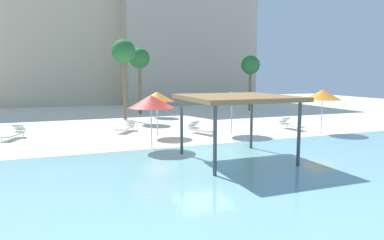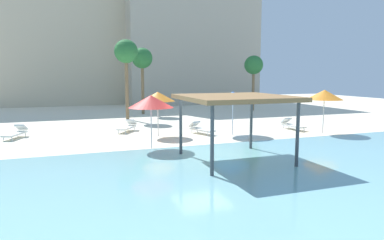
{
  "view_description": "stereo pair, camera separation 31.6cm",
  "coord_description": "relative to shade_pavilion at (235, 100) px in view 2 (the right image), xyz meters",
  "views": [
    {
      "loc": [
        -6.12,
        -14.69,
        3.66
      ],
      "look_at": [
        0.23,
        2.0,
        1.3
      ],
      "focal_mm": 32.14,
      "sensor_mm": 36.0,
      "label": 1
    },
    {
      "loc": [
        -5.82,
        -14.8,
        3.66
      ],
      "look_at": [
        0.23,
        2.0,
        1.3
      ],
      "focal_mm": 32.14,
      "sensor_mm": 36.0,
      "label": 2
    }
  ],
  "objects": [
    {
      "name": "ground_plane",
      "position": [
        -0.75,
        1.89,
        -2.62
      ],
      "size": [
        80.0,
        80.0,
        0.0
      ],
      "primitive_type": "plane",
      "color": "beige"
    },
    {
      "name": "lagoon_water",
      "position": [
        -0.75,
        -3.36,
        -2.6
      ],
      "size": [
        44.0,
        13.5,
        0.04
      ],
      "primitive_type": "cube",
      "color": "#7AB7C1",
      "rests_on": "ground"
    },
    {
      "name": "shade_pavilion",
      "position": [
        0.0,
        0.0,
        0.0
      ],
      "size": [
        4.34,
        4.34,
        2.79
      ],
      "color": "#42474C",
      "rests_on": "ground"
    },
    {
      "name": "beach_umbrella_orange_0",
      "position": [
        -1.57,
        7.06,
        -0.26
      ],
      "size": [
        2.05,
        2.05,
        2.65
      ],
      "color": "silver",
      "rests_on": "ground"
    },
    {
      "name": "beach_umbrella_red_1",
      "position": [
        -2.8,
        3.53,
        -0.26
      ],
      "size": [
        2.21,
        2.21,
        2.67
      ],
      "color": "silver",
      "rests_on": "ground"
    },
    {
      "name": "beach_umbrella_orange_2",
      "position": [
        8.34,
        4.31,
        -0.2
      ],
      "size": [
        2.21,
        2.21,
        2.73
      ],
      "color": "silver",
      "rests_on": "ground"
    },
    {
      "name": "beach_umbrella_blue_3",
      "position": [
        2.81,
        5.85,
        -0.3
      ],
      "size": [
        2.38,
        2.38,
        2.66
      ],
      "color": "silver",
      "rests_on": "ground"
    },
    {
      "name": "lounge_chair_0",
      "position": [
        -3.04,
        9.27,
        -2.29
      ],
      "size": [
        1.54,
        1.91,
        0.74
      ],
      "rotation": [
        0.0,
        0.0,
        -2.15
      ],
      "color": "white",
      "rests_on": "ground"
    },
    {
      "name": "lounge_chair_1",
      "position": [
        -9.53,
        9.08,
        -2.29
      ],
      "size": [
        1.27,
        1.98,
        0.74
      ],
      "rotation": [
        0.0,
        0.0,
        -1.95
      ],
      "color": "white",
      "rests_on": "ground"
    },
    {
      "name": "lounge_chair_2",
      "position": [
        7.5,
        6.33,
        -2.29
      ],
      "size": [
        0.81,
        1.95,
        0.74
      ],
      "rotation": [
        0.0,
        0.0,
        -1.46
      ],
      "color": "white",
      "rests_on": "ground"
    },
    {
      "name": "lounge_chair_3",
      "position": [
        1.1,
        6.83,
        -2.29
      ],
      "size": [
        1.25,
        1.98,
        0.74
      ],
      "rotation": [
        0.0,
        0.0,
        -1.2
      ],
      "color": "white",
      "rests_on": "ground"
    },
    {
      "name": "palm_tree_1",
      "position": [
        -2.06,
        15.35,
        2.74
      ],
      "size": [
        1.9,
        1.9,
        6.48
      ],
      "color": "brown",
      "rests_on": "ground"
    },
    {
      "name": "palm_tree_2",
      "position": [
        -0.03,
        18.83,
        2.41
      ],
      "size": [
        1.9,
        1.9,
        6.13
      ],
      "color": "brown",
      "rests_on": "ground"
    },
    {
      "name": "palm_tree_3",
      "position": [
        11.25,
        18.13,
        1.91
      ],
      "size": [
        1.9,
        1.9,
        5.6
      ],
      "color": "brown",
      "rests_on": "ground"
    },
    {
      "name": "hotel_block_0",
      "position": [
        -7.42,
        33.89,
        5.68
      ],
      "size": [
        17.77,
        8.21,
        16.6
      ],
      "primitive_type": "cube",
      "color": "beige",
      "rests_on": "ground"
    },
    {
      "name": "hotel_block_1",
      "position": [
        8.51,
        31.66,
        5.85
      ],
      "size": [
        16.55,
        11.1,
        16.94
      ],
      "primitive_type": "cube",
      "color": "#B2A893",
      "rests_on": "ground"
    }
  ]
}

